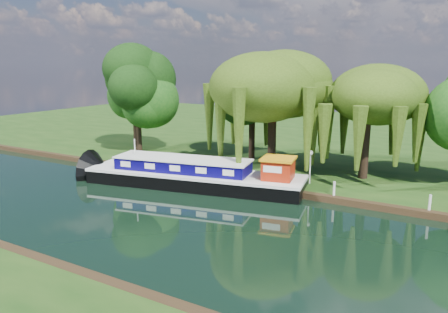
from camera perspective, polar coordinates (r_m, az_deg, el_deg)
The scene contains 11 objects.
ground at distance 24.92m, azimuth 1.71°, elevation -10.03°, with size 120.00×120.00×0.00m, color black.
far_bank at distance 56.13m, azimuth 18.65°, elevation 2.11°, with size 120.00×52.00×0.45m, color #15360E.
dutch_barge at distance 33.73m, azimuth -3.74°, elevation -2.49°, with size 17.50×7.14×3.60m.
red_dinghy at distance 37.70m, azimuth -12.01°, elevation -2.56°, with size 1.94×2.71×0.56m, color maroon.
willow_left at distance 36.49m, azimuth 6.43°, elevation 8.84°, with size 7.92×7.92×9.49m.
willow_right at distance 35.44m, azimuth 18.25°, elevation 6.52°, with size 6.58×6.58×8.02m.
tree_far_left at distance 45.12m, azimuth -11.22°, elevation 7.31°, with size 4.82×4.82×7.76m.
tree_far_back at distance 45.43m, azimuth -11.59°, elevation 9.22°, with size 5.82×5.82×9.78m.
tree_far_mid at distance 40.77m, azimuth 3.72°, elevation 7.61°, with size 5.08×5.08×8.32m.
lamppost at distance 33.26m, azimuth 11.23°, elevation -0.20°, with size 0.36×0.36×2.56m.
mooring_posts at distance 32.03m, azimuth 8.18°, elevation -3.27°, with size 19.16×0.16×1.00m.
Camera 1 is at (11.04, -20.26, 9.41)m, focal length 35.00 mm.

